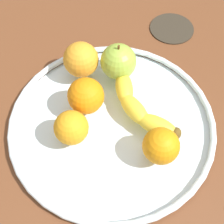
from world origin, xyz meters
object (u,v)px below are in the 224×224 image
Objects in this scene: apple at (118,62)px; orange_front_left at (161,146)px; fruit_bowl at (112,123)px; banana at (140,108)px; orange_center at (81,60)px; orange_back_right at (86,96)px; orange_back_left at (71,128)px; ambient_coaster at (172,28)px.

orange_front_left is at bearing -11.83° from apple.
fruit_bowl is 2.05× the size of banana.
fruit_bowl is at bearing -105.87° from banana.
banana is 2.68× the size of orange_center.
orange_center is at bearing -127.06° from apple.
apple is 10.25cm from orange_back_right.
apple is 7.47cm from orange_center.
orange_back_left is at bearing -36.08° from orange_center.
apple is 1.30× the size of orange_back_left.
orange_center is at bearing -175.38° from orange_front_left.
banana is 3.09× the size of orange_back_left.
orange_back_left is (-1.06, -7.78, 3.98)cm from fruit_bowl.
orange_center is 1.03× the size of orange_back_right.
orange_back_left is 0.59× the size of ambient_coaster.
orange_back_right is (-6.71, -7.58, 1.75)cm from banana.
apple is (-10.36, 2.00, 1.92)cm from banana.
fruit_bowl is at bearing -5.47° from orange_center.
banana is 9.28cm from orange_front_left.
banana is at bearing 48.45° from orange_back_right.
apple is 1.16× the size of orange_back_right.
orange_center is 25.57cm from ambient_coaster.
orange_front_left is at bearing 44.13° from orange_back_left.
banana is at bearing -52.57° from ambient_coaster.
orange_back_right is (-4.31, 5.46, 0.36)cm from orange_back_left.
fruit_bowl is 3.78× the size of ambient_coaster.
orange_front_left is (15.65, 5.54, -0.25)cm from orange_back_right.
orange_back_right is at bearing -69.18° from apple.
orange_back_left is 6.97cm from orange_back_right.
apple reaches higher than orange_center.
orange_back_right is at bearing -160.51° from orange_front_left.
orange_back_left is at bearing -68.09° from ambient_coaster.
banana is at bearing -10.92° from apple.
fruit_bowl is at bearing -60.70° from ambient_coaster.
apple is 1.13× the size of orange_center.
orange_center is 8.91cm from orange_back_right.
banana is 2.38× the size of apple.
orange_back_left is at bearing -135.87° from orange_front_left.
apple reaches higher than orange_back_left.
orange_center reaches higher than orange_back_left.
orange_back_left is (-2.41, -13.04, 1.40)cm from banana.
orange_back_right is 16.60cm from orange_front_left.
apple is at bearing 141.15° from fruit_bowl.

